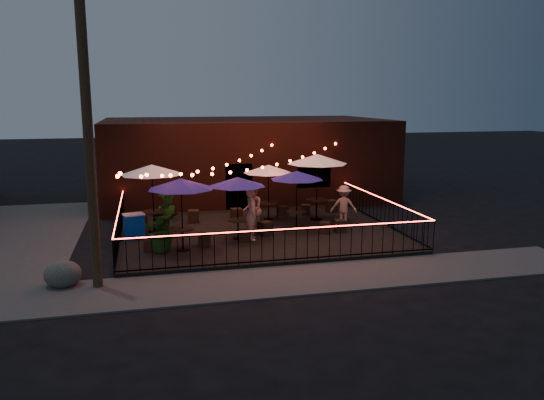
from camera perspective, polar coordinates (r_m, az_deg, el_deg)
The scene contains 35 objects.
ground at distance 18.16m, azimuth -0.23°, elevation -5.28°, with size 110.00×110.00×0.00m, color black.
patio at distance 20.03m, azimuth -1.54°, elevation -3.51°, with size 10.00×8.00×0.15m, color black.
sidewalk at distance 15.16m, azimuth 2.60°, elevation -8.52°, with size 18.00×2.50×0.05m, color #474341.
brick_building at distance 27.60m, azimuth -2.95°, elevation 4.53°, with size 14.00×8.00×4.00m.
utility_pole at distance 14.49m, azimuth -19.13°, elevation 6.10°, with size 0.26×0.26×8.00m, color #342115.
fence_front at distance 16.11m, azimuth 1.40°, elevation -4.94°, with size 10.00×0.04×1.04m.
fence_left at distance 19.51m, azimuth -16.08°, elevation -2.55°, with size 0.04×8.00×1.04m.
fence_right at distance 21.45m, azimuth 11.64°, elevation -1.15°, with size 0.04×8.00×1.04m.
festoon_lights at distance 19.09m, azimuth -4.36°, elevation 3.22°, with size 10.02×8.72×1.32m.
cafe_table_0 at distance 17.24m, azimuth -9.77°, elevation 1.62°, with size 2.67×2.67×2.39m.
cafe_table_1 at distance 19.87m, azimuth -12.81°, elevation 3.11°, with size 2.69×2.69×2.53m.
cafe_table_2 at distance 18.51m, azimuth -3.74°, elevation 1.89°, with size 2.66×2.66×2.21m.
cafe_table_3 at distance 21.46m, azimuth -0.39°, elevation 3.28°, with size 2.56×2.56×2.26m.
cafe_table_4 at distance 19.89m, azimuth 2.69°, elevation 2.59°, with size 2.49×2.49×2.23m.
cafe_table_5 at distance 21.46m, azimuth 4.89°, elevation 4.31°, with size 2.78×2.78×2.70m.
bistro_chair_0 at distance 17.74m, azimuth -12.93°, elevation -4.76°, with size 0.35×0.35×0.41m, color black.
bistro_chair_1 at distance 18.04m, azimuth -7.30°, elevation -4.22°, with size 0.39×0.39×0.46m, color black.
bistro_chair_2 at distance 21.04m, azimuth -13.85°, elevation -2.26°, with size 0.39×0.39×0.47m, color black.
bistro_chair_3 at distance 21.48m, azimuth -8.44°, elevation -1.75°, with size 0.42×0.42×0.50m, color black.
bistro_chair_4 at distance 18.49m, azimuth -3.02°, elevation -3.88°, with size 0.33×0.33×0.40m, color black.
bistro_chair_5 at distance 19.33m, azimuth -0.71°, elevation -3.06°, with size 0.42×0.42×0.49m, color black.
bistro_chair_6 at distance 21.66m, azimuth -3.84°, elevation -1.55°, with size 0.42×0.42×0.49m, color black.
bistro_chair_7 at distance 21.96m, azimuth 1.17°, elevation -1.34°, with size 0.43×0.43×0.51m, color black.
bistro_chair_8 at distance 19.65m, azimuth 5.71°, elevation -2.98°, with size 0.36×0.36×0.43m, color black.
bistro_chair_9 at distance 19.91m, azimuth 7.32°, elevation -2.78°, with size 0.39×0.39×0.46m, color black.
bistro_chair_10 at distance 22.71m, azimuth 3.67°, elevation -1.04°, with size 0.36×0.36×0.43m, color black.
bistro_chair_11 at distance 23.39m, azimuth 6.41°, elevation -0.65°, with size 0.43×0.43×0.51m, color black.
patron_a at distance 18.58m, azimuth -2.19°, elevation -1.47°, with size 0.68×0.45×1.87m, color #E0B390.
patron_b at distance 19.43m, azimuth -2.13°, elevation -1.01°, with size 0.88×0.68×1.81m, color beige.
patron_c at distance 20.86m, azimuth 7.72°, elevation -0.59°, with size 1.02×0.59×1.58m, color #D7B78A.
potted_shrub_a at distance 17.58m, azimuth -11.71°, elevation -3.29°, with size 1.21×1.05×1.34m, color #0E3C0F.
potted_shrub_b at distance 20.03m, azimuth -11.53°, elevation -1.29°, with size 0.83×0.67×1.51m, color #123F12.
potted_shrub_c at distance 22.28m, azimuth -11.29°, elevation -0.39°, with size 0.70×0.70×1.26m, color #173A12.
cooler at distance 19.37m, azimuth -14.61°, elevation -2.72°, with size 0.81×0.67×0.92m.
boulder at distance 15.57m, azimuth -21.58°, elevation -7.44°, with size 0.94×0.80×0.73m, color #3E3E3A.
Camera 1 is at (-3.97, -16.98, 5.07)m, focal length 35.00 mm.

